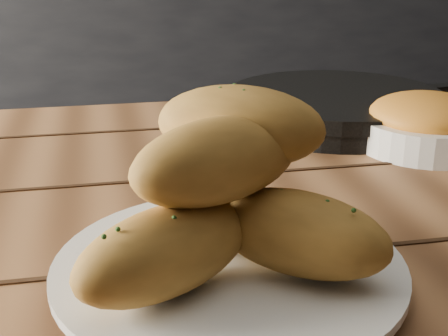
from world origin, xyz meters
TOP-DOWN VIEW (x-y plane):
  - counter at (0.00, 1.70)m, footprint 2.80×0.60m
  - table at (0.00, -0.45)m, footprint 1.58×0.92m
  - plate at (-0.14, -0.59)m, footprint 0.28×0.28m
  - bread_rolls at (-0.15, -0.58)m, footprint 0.26×0.23m
  - skillet at (0.11, -0.16)m, footprint 0.45×0.32m
  - bowl at (0.18, -0.30)m, footprint 0.18×0.18m

SIDE VIEW (x-z plane):
  - counter at x=0.00m, z-range 0.00..0.90m
  - table at x=0.00m, z-range 0.28..1.03m
  - plate at x=-0.14m, z-range 0.75..0.77m
  - skillet at x=0.11m, z-range 0.75..0.80m
  - bowl at x=0.18m, z-range 0.75..0.82m
  - bread_rolls at x=-0.15m, z-range 0.76..0.89m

